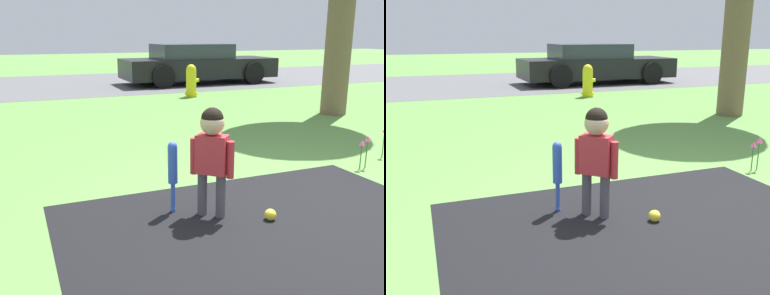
% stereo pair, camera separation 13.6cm
% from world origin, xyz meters
% --- Properties ---
extents(ground_plane, '(60.00, 60.00, 0.00)m').
position_xyz_m(ground_plane, '(0.00, 0.00, 0.00)').
color(ground_plane, '#5B8C42').
extents(street_strip, '(40.00, 6.00, 0.01)m').
position_xyz_m(street_strip, '(0.00, 10.29, 0.00)').
color(street_strip, '#59595B').
rests_on(street_strip, ground).
extents(child, '(0.28, 0.27, 0.89)m').
position_xyz_m(child, '(-0.70, 0.29, 0.57)').
color(child, '#4C4751').
rests_on(child, ground).
extents(baseball_bat, '(0.08, 0.08, 0.60)m').
position_xyz_m(baseball_bat, '(-0.95, 0.48, 0.39)').
color(baseball_bat, blue).
rests_on(baseball_bat, ground).
extents(sports_ball, '(0.09, 0.09, 0.09)m').
position_xyz_m(sports_ball, '(-0.30, 0.03, 0.05)').
color(sports_ball, yellow).
rests_on(sports_ball, ground).
extents(fire_hydrant, '(0.33, 0.30, 0.74)m').
position_xyz_m(fire_hydrant, '(1.76, 6.56, 0.37)').
color(fire_hydrant, yellow).
rests_on(fire_hydrant, ground).
extents(parked_car, '(4.47, 1.88, 1.14)m').
position_xyz_m(parked_car, '(3.01, 9.11, 0.55)').
color(parked_car, black).
rests_on(parked_car, ground).
extents(flower_bed, '(0.65, 0.32, 0.41)m').
position_xyz_m(flower_bed, '(1.62, 0.85, 0.30)').
color(flower_bed, '#38702D').
rests_on(flower_bed, ground).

